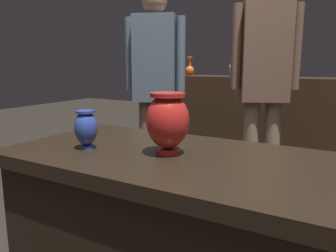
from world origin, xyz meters
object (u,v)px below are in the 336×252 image
object	(u,v)px
vase_centerpiece	(167,121)
shelf_vase_far_left	(190,69)
vase_tall_behind	(86,128)
visitor_center_back	(265,77)
visitor_near_left	(155,80)
shelf_vase_left	(234,68)

from	to	relation	value
vase_centerpiece	shelf_vase_far_left	xyz separation A→B (m)	(-1.04, 2.28, 0.13)
vase_tall_behind	visitor_center_back	size ratio (longest dim) A/B	0.08
visitor_near_left	vase_tall_behind	bearing A→B (deg)	90.94
vase_tall_behind	shelf_vase_far_left	bearing A→B (deg)	107.30
shelf_vase_far_left	vase_centerpiece	bearing A→B (deg)	-65.54
vase_tall_behind	shelf_vase_left	size ratio (longest dim) A/B	1.01
shelf_vase_left	shelf_vase_far_left	world-z (taller)	shelf_vase_far_left
vase_centerpiece	shelf_vase_far_left	bearing A→B (deg)	114.46
shelf_vase_left	shelf_vase_far_left	xyz separation A→B (m)	(-0.52, 0.06, -0.02)
vase_centerpiece	visitor_center_back	xyz separation A→B (m)	(-0.00, 1.36, 0.11)
shelf_vase_left	visitor_center_back	bearing A→B (deg)	-59.04
vase_centerpiece	shelf_vase_far_left	world-z (taller)	shelf_vase_far_left
visitor_near_left	visitor_center_back	size ratio (longest dim) A/B	0.97
shelf_vase_left	vase_centerpiece	bearing A→B (deg)	-76.88
shelf_vase_left	shelf_vase_far_left	bearing A→B (deg)	173.01
shelf_vase_far_left	visitor_near_left	xyz separation A→B (m)	(0.23, -1.08, -0.07)
vase_centerpiece	visitor_center_back	world-z (taller)	visitor_center_back
shelf_vase_left	visitor_near_left	xyz separation A→B (m)	(-0.29, -1.02, -0.08)
visitor_center_back	vase_tall_behind	bearing A→B (deg)	53.54
vase_tall_behind	shelf_vase_far_left	distance (m)	2.48
vase_centerpiece	shelf_vase_far_left	distance (m)	2.51
shelf_vase_far_left	visitor_center_back	distance (m)	1.39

